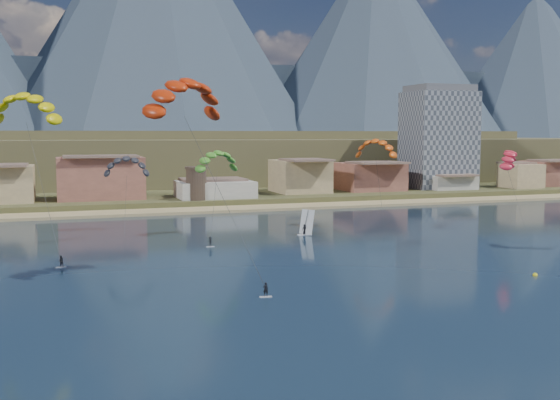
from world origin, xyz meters
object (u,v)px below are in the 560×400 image
at_px(kitesurfer_yellow, 26,104).
at_px(windsurfer, 306,227).
at_px(watchtower, 196,183).
at_px(kitesurfer_red, 184,93).
at_px(kitesurfer_green, 217,159).
at_px(apartment_tower, 438,137).
at_px(buoy, 535,275).

relative_size(kitesurfer_yellow, windsurfer, 5.54).
distance_m(watchtower, kitesurfer_yellow, 72.50).
xyz_separation_m(kitesurfer_red, kitesurfer_yellow, (-19.64, 23.52, -0.73)).
distance_m(watchtower, kitesurfer_red, 86.83).
bearing_deg(kitesurfer_yellow, watchtower, 57.64).
xyz_separation_m(watchtower, kitesurfer_green, (-5.83, -48.41, 8.08)).
bearing_deg(kitesurfer_yellow, apartment_tower, 31.99).
distance_m(watchtower, windsurfer, 53.06).
height_order(apartment_tower, windsurfer, apartment_tower).
bearing_deg(apartment_tower, windsurfer, -136.65).
bearing_deg(watchtower, windsurfer, -78.81).
bearing_deg(watchtower, kitesurfer_green, -96.87).
bearing_deg(windsurfer, kitesurfer_red, -132.23).
distance_m(watchtower, kitesurfer_green, 49.42).
bearing_deg(buoy, watchtower, 105.70).
xyz_separation_m(kitesurfer_green, windsurfer, (16.09, -3.42, -12.94)).
bearing_deg(windsurfer, watchtower, 101.19).
height_order(apartment_tower, kitesurfer_red, apartment_tower).
height_order(watchtower, windsurfer, watchtower).
bearing_deg(kitesurfer_yellow, kitesurfer_green, 19.23).
distance_m(kitesurfer_yellow, buoy, 77.13).
xyz_separation_m(watchtower, buoy, (26.70, -94.99, -6.26)).
bearing_deg(apartment_tower, watchtower, -170.07).
height_order(apartment_tower, kitesurfer_green, apartment_tower).
bearing_deg(kitesurfer_green, watchtower, 83.13).
relative_size(kitesurfer_green, windsurfer, 3.79).
relative_size(windsurfer, buoy, 7.50).
distance_m(apartment_tower, kitesurfer_green, 106.18).
relative_size(kitesurfer_red, windsurfer, 5.89).
bearing_deg(apartment_tower, kitesurfer_red, -135.30).
xyz_separation_m(kitesurfer_yellow, kitesurfer_green, (31.89, 11.12, -8.92)).
bearing_deg(apartment_tower, buoy, -116.06).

